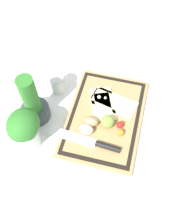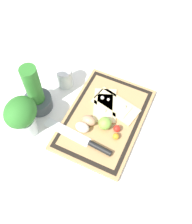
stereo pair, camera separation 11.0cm
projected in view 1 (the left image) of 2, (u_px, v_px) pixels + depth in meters
The scene contains 13 objects.
ground_plane at pixel (105, 118), 1.13m from camera, with size 6.00×6.00×0.00m, color white.
cutting_board at pixel (105, 117), 1.12m from camera, with size 0.45×0.31×0.02m.
pizza_slice_near at pixel (113, 102), 1.14m from camera, with size 0.14×0.22×0.02m.
pizza_slice_far at pixel (103, 104), 1.13m from camera, with size 0.20×0.15×0.02m.
knife at pixel (95, 143), 1.04m from camera, with size 0.06×0.31×0.02m.
egg_brown at pixel (91, 121), 1.07m from camera, with size 0.04×0.06×0.04m, color tan.
egg_pink at pixel (86, 129), 1.05m from camera, with size 0.04×0.06×0.04m, color beige.
lime at pixel (108, 122), 1.06m from camera, with size 0.05×0.05×0.05m, color #7FB742.
cherry_tomato_red at pixel (120, 125), 1.07m from camera, with size 0.03×0.03×0.03m, color red.
cherry_tomato_yellow at pixel (121, 132), 1.05m from camera, with size 0.03×0.03×0.03m, color orange.
herb_pot at pixel (33, 105), 1.06m from camera, with size 0.12×0.12×0.25m.
sauce_jar at pixel (58, 84), 1.17m from camera, with size 0.07×0.07×0.10m.
herb_glass at pixel (25, 128), 0.97m from camera, with size 0.13×0.12×0.20m.
Camera 1 is at (-0.55, -0.10, 0.98)m, focal length 42.00 mm.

